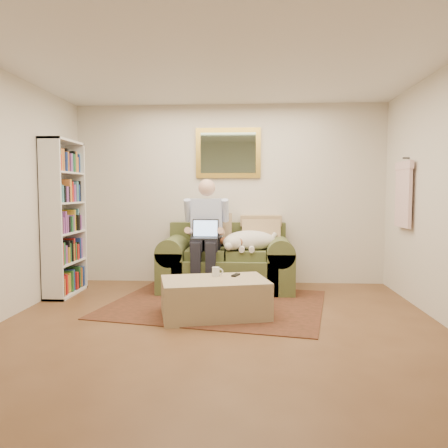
# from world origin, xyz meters

# --- Properties ---
(room_shell) EXTENTS (4.51, 5.00, 2.61)m
(room_shell) POSITION_xyz_m (0.00, 0.35, 1.30)
(room_shell) COLOR brown
(room_shell) RESTS_ON ground
(rug) EXTENTS (2.80, 2.41, 0.01)m
(rug) POSITION_xyz_m (-0.09, 1.21, 0.01)
(rug) COLOR #332314
(rug) RESTS_ON room_shell
(sofa) EXTENTS (1.79, 0.91, 1.08)m
(sofa) POSITION_xyz_m (-0.01, 2.01, 0.31)
(sofa) COLOR #4A542C
(sofa) RESTS_ON room_shell
(seated_man) EXTENTS (0.59, 0.84, 1.51)m
(seated_man) POSITION_xyz_m (-0.28, 1.85, 0.75)
(seated_man) COLOR #8C9BD8
(seated_man) RESTS_ON sofa
(laptop) EXTENTS (0.35, 0.28, 0.25)m
(laptop) POSITION_xyz_m (-0.28, 1.78, 0.79)
(laptop) COLOR black
(laptop) RESTS_ON seated_man
(sleeping_dog) EXTENTS (0.74, 0.46, 0.27)m
(sleeping_dog) POSITION_xyz_m (0.31, 1.92, 0.69)
(sleeping_dog) COLOR white
(sleeping_dog) RESTS_ON sofa
(ottoman) EXTENTS (1.25, 0.95, 0.40)m
(ottoman) POSITION_xyz_m (-0.07, 0.70, 0.20)
(ottoman) COLOR tan
(ottoman) RESTS_ON room_shell
(coffee_mug) EXTENTS (0.08, 0.08, 0.10)m
(coffee_mug) POSITION_xyz_m (-0.07, 0.87, 0.45)
(coffee_mug) COLOR white
(coffee_mug) RESTS_ON ottoman
(tv_remote) EXTENTS (0.10, 0.16, 0.02)m
(tv_remote) POSITION_xyz_m (0.15, 0.90, 0.41)
(tv_remote) COLOR black
(tv_remote) RESTS_ON ottoman
(bookshelf) EXTENTS (0.28, 0.80, 2.00)m
(bookshelf) POSITION_xyz_m (-2.10, 1.60, 1.00)
(bookshelf) COLOR white
(bookshelf) RESTS_ON room_shell
(wall_mirror) EXTENTS (0.94, 0.04, 0.72)m
(wall_mirror) POSITION_xyz_m (-0.01, 2.47, 1.90)
(wall_mirror) COLOR gold
(wall_mirror) RESTS_ON room_shell
(hanging_shirt) EXTENTS (0.06, 0.52, 0.90)m
(hanging_shirt) POSITION_xyz_m (2.19, 1.60, 1.35)
(hanging_shirt) COLOR #FBCFD3
(hanging_shirt) RESTS_ON room_shell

